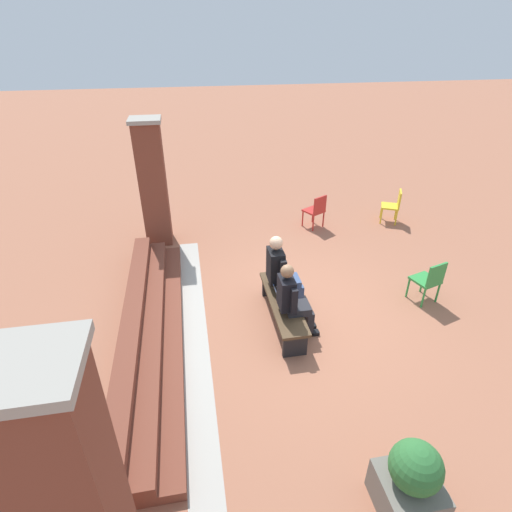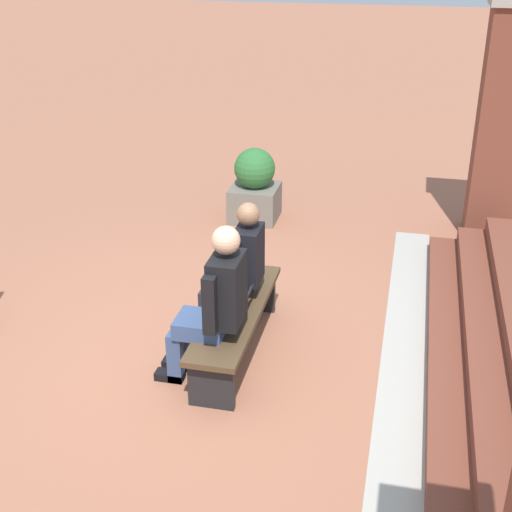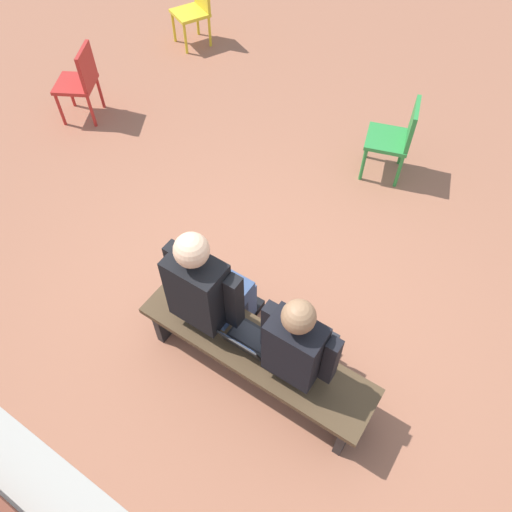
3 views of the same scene
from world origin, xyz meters
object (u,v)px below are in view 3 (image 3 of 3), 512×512
object	(u,v)px
laptop	(247,341)
plastic_chair_far_left	(397,136)
person_student	(302,346)
plastic_chair_near_bench_right	(195,7)
person_adult	(209,289)
bench	(255,353)
plastic_chair_by_pillar	(81,79)

from	to	relation	value
laptop	plastic_chair_far_left	xyz separation A→B (m)	(0.04, -2.69, -0.02)
person_student	plastic_chair_near_bench_right	world-z (taller)	person_student
plastic_chair_near_bench_right	laptop	bearing A→B (deg)	132.13
person_student	plastic_chair_near_bench_right	bearing A→B (deg)	-44.12
person_adult	plastic_chair_near_bench_right	world-z (taller)	person_adult
plastic_chair_far_left	bench	bearing A→B (deg)	92.28
bench	plastic_chair_far_left	distance (m)	2.68
person_adult	plastic_chair_far_left	bearing A→B (deg)	-97.11
person_student	person_adult	xyz separation A→B (m)	(0.75, -0.01, 0.04)
person_adult	plastic_chair_by_pillar	bearing A→B (deg)	-27.86
bench	laptop	distance (m)	0.16
person_student	plastic_chair_far_left	world-z (taller)	person_student
laptop	plastic_chair_far_left	bearing A→B (deg)	-89.12
person_student	laptop	xyz separation A→B (m)	(0.38, 0.08, -0.21)
laptop	plastic_chair_far_left	world-z (taller)	plastic_chair_far_left
person_adult	plastic_chair_by_pillar	world-z (taller)	person_adult
bench	person_adult	xyz separation A→B (m)	(0.43, -0.07, 0.39)
plastic_chair_far_left	person_adult	bearing A→B (deg)	82.89
laptop	plastic_chair_near_bench_right	world-z (taller)	plastic_chair_near_bench_right
bench	plastic_chair_far_left	bearing A→B (deg)	-87.72
person_student	person_adult	world-z (taller)	person_adult
bench	laptop	xyz separation A→B (m)	(0.07, 0.01, 0.15)
person_adult	plastic_chair_near_bench_right	xyz separation A→B (m)	(2.95, -3.58, -0.26)
laptop	plastic_chair_by_pillar	size ratio (longest dim) A/B	0.38
person_student	laptop	distance (m)	0.44
bench	person_student	world-z (taller)	person_student
person_student	laptop	size ratio (longest dim) A/B	4.12
plastic_chair_near_bench_right	plastic_chair_far_left	distance (m)	3.42
plastic_chair_far_left	laptop	bearing A→B (deg)	90.88
plastic_chair_by_pillar	person_student	bearing A→B (deg)	157.04
person_student	plastic_chair_far_left	distance (m)	2.65
person_student	plastic_chair_near_bench_right	xyz separation A→B (m)	(3.70, -3.59, -0.23)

